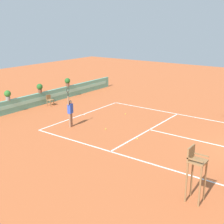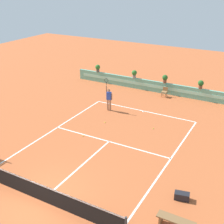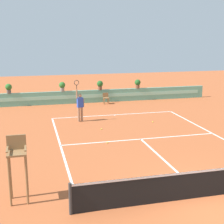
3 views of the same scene
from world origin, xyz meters
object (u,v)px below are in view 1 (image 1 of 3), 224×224
(tennis_ball_mid_court, at_px, (137,139))
(potted_plant_left, at_px, (8,95))
(tennis_ball_near_baseline, at_px, (106,129))
(umpire_chair, at_px, (195,168))
(potted_plant_right, at_px, (67,82))
(ball_kid_chair, at_px, (50,100))
(potted_plant_centre, at_px, (40,88))
(tennis_ball_by_sideline, at_px, (125,114))
(tennis_player, at_px, (70,111))

(tennis_ball_mid_court, distance_m, potted_plant_left, 10.38)
(tennis_ball_near_baseline, bearing_deg, tennis_ball_mid_court, -95.60)
(umpire_chair, xyz_separation_m, potted_plant_right, (9.05, 15.13, 0.07))
(potted_plant_left, bearing_deg, umpire_chair, -100.94)
(ball_kid_chair, bearing_deg, potted_plant_left, 167.46)
(potted_plant_centre, bearing_deg, potted_plant_right, 0.00)
(potted_plant_right, bearing_deg, potted_plant_left, 180.00)
(tennis_ball_by_sideline, relative_size, potted_plant_centre, 0.09)
(ball_kid_chair, distance_m, tennis_player, 5.68)
(umpire_chair, height_order, tennis_player, tennis_player)
(tennis_ball_mid_court, relative_size, potted_plant_left, 0.09)
(tennis_ball_by_sideline, relative_size, potted_plant_left, 0.09)
(tennis_ball_near_baseline, relative_size, potted_plant_right, 0.09)
(potted_plant_right, bearing_deg, ball_kid_chair, -165.52)
(tennis_player, distance_m, tennis_ball_mid_court, 4.72)
(tennis_ball_by_sideline, xyz_separation_m, potted_plant_centre, (-1.80, 6.98, 1.38))
(umpire_chair, relative_size, tennis_ball_near_baseline, 31.47)
(umpire_chair, distance_m, potted_plant_left, 15.41)
(tennis_player, distance_m, potted_plant_left, 5.69)
(potted_plant_centre, bearing_deg, tennis_player, -113.61)
(ball_kid_chair, distance_m, potted_plant_left, 3.50)
(potted_plant_left, bearing_deg, tennis_ball_by_sideline, -55.55)
(tennis_ball_by_sideline, distance_m, potted_plant_centre, 7.34)
(umpire_chair, height_order, tennis_ball_by_sideline, umpire_chair)
(tennis_player, distance_m, tennis_ball_near_baseline, 2.51)
(ball_kid_chair, xyz_separation_m, tennis_ball_near_baseline, (-1.90, -7.05, -0.44))
(tennis_ball_mid_court, bearing_deg, umpire_chair, -129.71)
(tennis_player, bearing_deg, ball_kid_chair, 60.54)
(ball_kid_chair, height_order, potted_plant_centre, potted_plant_centre)
(umpire_chair, distance_m, tennis_ball_mid_court, 6.51)
(tennis_ball_mid_court, relative_size, tennis_ball_by_sideline, 1.00)
(ball_kid_chair, relative_size, tennis_ball_by_sideline, 12.50)
(potted_plant_left, bearing_deg, tennis_ball_mid_court, -83.57)
(tennis_ball_near_baseline, xyz_separation_m, potted_plant_centre, (1.59, 7.78, 1.38))
(potted_plant_right, height_order, potted_plant_left, same)
(potted_plant_centre, bearing_deg, tennis_ball_by_sideline, -75.50)
(umpire_chair, distance_m, potted_plant_right, 17.62)
(umpire_chair, relative_size, tennis_ball_by_sideline, 31.47)
(tennis_ball_near_baseline, height_order, tennis_ball_by_sideline, same)
(ball_kid_chair, relative_size, potted_plant_right, 1.17)
(tennis_ball_mid_court, height_order, potted_plant_left, potted_plant_left)
(tennis_ball_by_sideline, bearing_deg, potted_plant_centre, 104.50)
(potted_plant_centre, bearing_deg, umpire_chair, -111.32)
(tennis_ball_near_baseline, height_order, potted_plant_left, potted_plant_left)
(tennis_ball_mid_court, xyz_separation_m, tennis_ball_by_sideline, (3.63, 3.24, 0.00))
(umpire_chair, relative_size, potted_plant_right, 2.96)
(ball_kid_chair, bearing_deg, tennis_ball_by_sideline, -76.53)
(potted_plant_right, bearing_deg, tennis_ball_by_sideline, -100.85)
(tennis_ball_near_baseline, bearing_deg, tennis_ball_by_sideline, 13.29)
(tennis_player, xyz_separation_m, tennis_ball_mid_court, (0.64, -4.57, -1.02))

